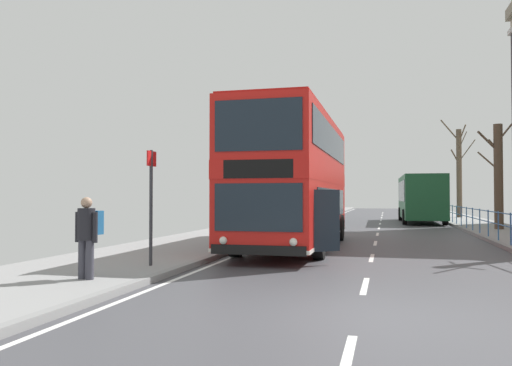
# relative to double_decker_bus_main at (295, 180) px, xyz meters

# --- Properties ---
(ground) EXTENTS (15.80, 140.00, 0.20)m
(ground) POSITION_rel_double_decker_bus_main_xyz_m (1.92, -9.73, -2.30)
(ground) COLOR #434348
(double_decker_bus_main) EXTENTS (3.26, 10.69, 4.48)m
(double_decker_bus_main) POSITION_rel_double_decker_bus_main_xyz_m (0.00, 0.00, 0.00)
(double_decker_bus_main) COLOR red
(double_decker_bus_main) RESTS_ON ground
(background_bus_far_lane) EXTENTS (2.82, 9.59, 3.14)m
(background_bus_far_lane) POSITION_rel_double_decker_bus_main_xyz_m (5.31, 19.22, -0.63)
(background_bus_far_lane) COLOR #19512D
(background_bus_far_lane) RESTS_ON ground
(pedestrian_railing_far_kerb) EXTENTS (0.05, 33.64, 1.09)m
(pedestrian_railing_far_kerb) POSITION_rel_double_decker_bus_main_xyz_m (7.09, 8.17, -1.47)
(pedestrian_railing_far_kerb) COLOR #386BA8
(pedestrian_railing_far_kerb) RESTS_ON ground
(pedestrian_with_backpack) EXTENTS (0.55, 0.56, 1.62)m
(pedestrian_with_backpack) POSITION_rel_double_decker_bus_main_xyz_m (-2.68, -8.51, -1.27)
(pedestrian_with_backpack) COLOR #383842
(pedestrian_with_backpack) RESTS_ON ground
(bus_stop_sign_near) EXTENTS (0.08, 0.44, 2.73)m
(bus_stop_sign_near) POSITION_rel_double_decker_bus_main_xyz_m (-2.35, -6.37, -0.53)
(bus_stop_sign_near) COLOR #2D2D33
(bus_stop_sign_near) RESTS_ON ground
(bare_tree_far_01) EXTENTS (2.49, 2.81, 7.74)m
(bare_tree_far_01) POSITION_rel_double_decker_bus_main_xyz_m (8.59, 25.48, 1.43)
(bare_tree_far_01) COLOR brown
(bare_tree_far_01) RESTS_ON ground
(bare_tree_far_02) EXTENTS (2.04, 2.89, 5.86)m
(bare_tree_far_02) POSITION_rel_double_decker_bus_main_xyz_m (8.52, 10.50, 0.54)
(bare_tree_far_02) COLOR #4C3D2D
(bare_tree_far_02) RESTS_ON ground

